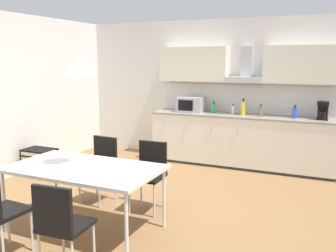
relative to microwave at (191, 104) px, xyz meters
name	(u,v)px	position (x,y,z in m)	size (l,w,h in m)	color
ground_plane	(137,209)	(0.24, -2.54, -1.09)	(7.67, 8.62, 0.02)	brown
wall_back	(210,90)	(0.24, 0.38, 0.25)	(6.14, 0.10, 2.66)	silver
kitchen_counter	(241,140)	(0.98, 0.00, -0.61)	(3.29, 0.68, 0.94)	#333333
backsplash_tile	(247,99)	(0.98, 0.32, 0.12)	(3.27, 0.02, 0.51)	silver
upper_wall_cabinets	(246,65)	(0.98, 0.16, 0.74)	(3.27, 0.40, 0.64)	silver
microwave	(191,104)	(0.00, 0.00, 0.00)	(0.48, 0.35, 0.28)	#ADADB2
coffee_maker	(323,110)	(2.31, 0.03, 0.01)	(0.18, 0.19, 0.30)	black
bottle_brown	(261,111)	(1.32, -0.05, -0.05)	(0.07, 0.07, 0.21)	brown
bottle_white	(233,110)	(0.80, 0.04, -0.06)	(0.06, 0.06, 0.19)	white
bottle_green	(213,108)	(0.43, 0.06, -0.05)	(0.08, 0.08, 0.22)	green
bottle_blue	(295,113)	(1.88, -0.02, -0.04)	(0.08, 0.08, 0.22)	blue
bottle_yellow	(243,108)	(1.00, -0.02, -0.01)	(0.08, 0.08, 0.30)	yellow
dining_table	(84,170)	(0.01, -3.32, -0.38)	(1.68, 0.96, 0.74)	silver
chair_far_right	(150,169)	(0.39, -2.46, -0.55)	(0.42, 0.42, 0.87)	black
chair_near_right	(60,220)	(0.39, -4.18, -0.55)	(0.43, 0.43, 0.87)	black
chair_far_left	(101,162)	(-0.36, -2.46, -0.55)	(0.44, 0.44, 0.87)	black
guitar_amp	(40,162)	(-1.97, -1.92, -0.86)	(0.52, 0.37, 0.44)	black
pendant_lamp	(80,64)	(0.01, -3.32, 0.79)	(0.32, 0.32, 0.22)	silver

